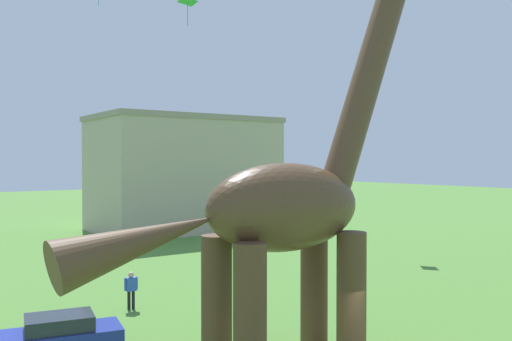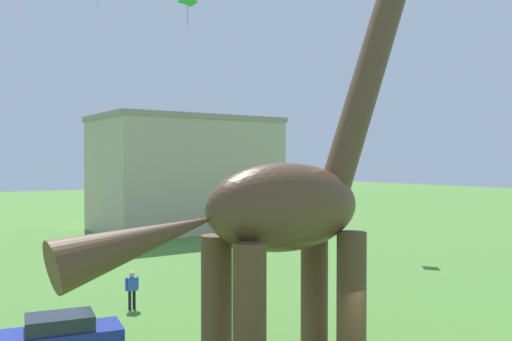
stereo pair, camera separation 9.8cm
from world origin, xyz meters
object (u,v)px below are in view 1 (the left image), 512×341
(person_photographer, at_px, (131,287))
(dinosaur_sculpture, at_px, (284,207))
(kite_trailing, at_px, (358,81))
(kite_near_high, at_px, (188,2))
(parked_sedan_left, at_px, (59,336))
(person_vendor_side, at_px, (348,269))

(person_photographer, bearing_deg, dinosaur_sculpture, -142.66)
(dinosaur_sculpture, distance_m, kite_trailing, 27.76)
(kite_near_high, bearing_deg, dinosaur_sculpture, -48.73)
(kite_trailing, bearing_deg, parked_sedan_left, -156.11)
(person_photographer, bearing_deg, kite_near_high, -157.75)
(person_vendor_side, height_order, kite_near_high, kite_near_high)
(parked_sedan_left, distance_m, person_photographer, 6.44)
(dinosaur_sculpture, xyz_separation_m, kite_near_high, (-2.28, 2.60, 7.18))
(person_vendor_side, distance_m, kite_near_high, 18.94)
(kite_near_high, height_order, kite_trailing, kite_trailing)
(dinosaur_sculpture, distance_m, kite_near_high, 7.97)
(person_photographer, bearing_deg, parked_sedan_left, 163.23)
(parked_sedan_left, bearing_deg, dinosaur_sculpture, -27.79)
(person_vendor_side, xyz_separation_m, kite_trailing, (9.37, 8.42, 12.85))
(dinosaur_sculpture, bearing_deg, kite_near_high, 119.65)
(parked_sedan_left, height_order, kite_trailing, kite_trailing)
(dinosaur_sculpture, relative_size, kite_trailing, 9.54)
(person_photographer, bearing_deg, person_vendor_side, -67.72)
(parked_sedan_left, xyz_separation_m, kite_near_high, (3.86, -2.30, 11.75))
(parked_sedan_left, bearing_deg, person_photographer, 56.53)
(dinosaur_sculpture, distance_m, person_photographer, 10.56)
(parked_sedan_left, relative_size, person_photographer, 2.52)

